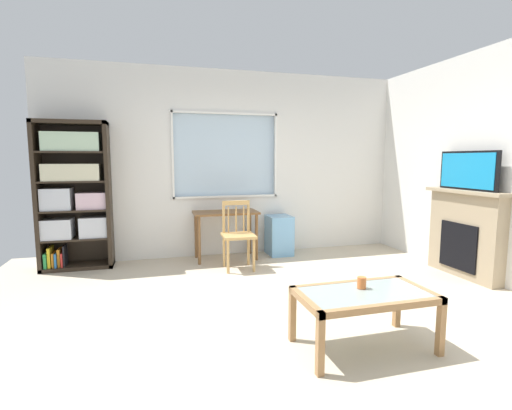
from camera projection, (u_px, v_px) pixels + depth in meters
ground at (283, 315)px, 3.54m from camera, size 6.32×5.91×0.02m
wall_back_with_window at (230, 165)px, 5.72m from camera, size 5.32×0.15×2.76m
bookshelf at (74, 193)px, 4.96m from camera, size 0.90×0.38×1.95m
desk_under_window at (226, 219)px, 5.45m from camera, size 0.92×0.48×0.70m
wooden_chair at (238, 234)px, 4.99m from camera, size 0.43×0.41×0.90m
plastic_drawer_unit at (279, 235)px, 5.75m from camera, size 0.35×0.40×0.60m
fireplace at (465, 233)px, 4.65m from camera, size 0.26×1.12×1.08m
tv at (468, 171)px, 4.55m from camera, size 0.06×0.84×0.47m
coffee_table at (364, 300)px, 2.88m from camera, size 1.02×0.57×0.45m
sippy_cup at (362, 283)px, 2.94m from camera, size 0.07×0.07×0.09m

